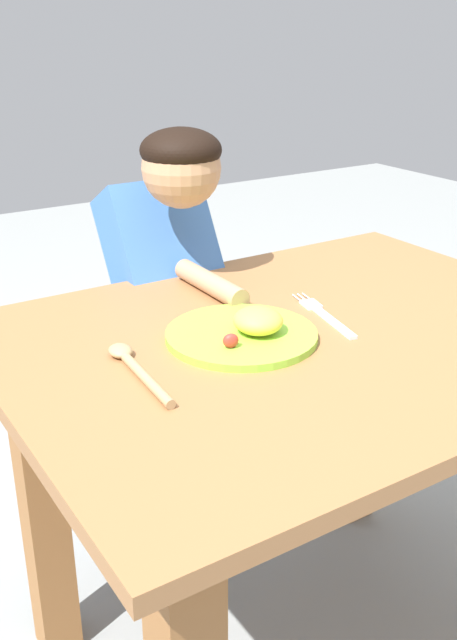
{
  "coord_description": "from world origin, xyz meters",
  "views": [
    {
      "loc": [
        -0.73,
        -0.89,
        1.24
      ],
      "look_at": [
        -0.12,
        0.08,
        0.76
      ],
      "focal_mm": 40.48,
      "sensor_mm": 36.0,
      "label": 1
    }
  ],
  "objects": [
    {
      "name": "dining_table",
      "position": [
        0.0,
        0.0,
        0.57
      ],
      "size": [
        1.06,
        0.8,
        0.74
      ],
      "color": "#95643A",
      "rests_on": "ground_plane"
    },
    {
      "name": "fork",
      "position": [
        0.06,
        0.04,
        0.74
      ],
      "size": [
        0.07,
        0.22,
        0.01
      ],
      "rotation": [
        0.0,
        0.0,
        1.35
      ],
      "color": "silver",
      "rests_on": "dining_table"
    },
    {
      "name": "person",
      "position": [
        -0.05,
        0.46,
        0.56
      ],
      "size": [
        0.22,
        0.45,
        1.05
      ],
      "rotation": [
        0.0,
        0.0,
        3.14
      ],
      "color": "navy",
      "rests_on": "ground_plane"
    },
    {
      "name": "plate",
      "position": [
        -0.11,
        0.03,
        0.75
      ],
      "size": [
        0.26,
        0.26,
        0.06
      ],
      "color": "#8DD13C",
      "rests_on": "dining_table"
    },
    {
      "name": "spoon",
      "position": [
        -0.32,
        0.02,
        0.75
      ],
      "size": [
        0.04,
        0.22,
        0.02
      ],
      "rotation": [
        0.0,
        0.0,
        1.5
      ],
      "color": "tan",
      "rests_on": "dining_table"
    }
  ]
}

